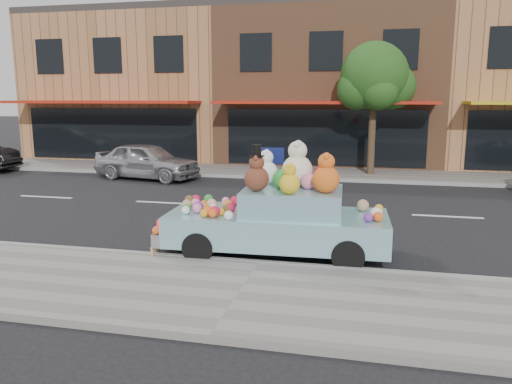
# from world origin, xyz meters

# --- Properties ---
(ground) EXTENTS (120.00, 120.00, 0.00)m
(ground) POSITION_xyz_m (0.00, 0.00, 0.00)
(ground) COLOR black
(ground) RESTS_ON ground
(near_sidewalk) EXTENTS (60.00, 3.00, 0.12)m
(near_sidewalk) POSITION_xyz_m (0.00, -6.50, 0.06)
(near_sidewalk) COLOR gray
(near_sidewalk) RESTS_ON ground
(far_sidewalk) EXTENTS (60.00, 3.00, 0.12)m
(far_sidewalk) POSITION_xyz_m (0.00, 6.50, 0.06)
(far_sidewalk) COLOR gray
(far_sidewalk) RESTS_ON ground
(near_kerb) EXTENTS (60.00, 0.12, 0.13)m
(near_kerb) POSITION_xyz_m (0.00, -5.00, 0.07)
(near_kerb) COLOR gray
(near_kerb) RESTS_ON ground
(far_kerb) EXTENTS (60.00, 0.12, 0.13)m
(far_kerb) POSITION_xyz_m (0.00, 5.00, 0.07)
(far_kerb) COLOR gray
(far_kerb) RESTS_ON ground
(storefront_left) EXTENTS (10.00, 9.80, 7.30)m
(storefront_left) POSITION_xyz_m (-10.00, 11.97, 3.64)
(storefront_left) COLOR #A97047
(storefront_left) RESTS_ON ground
(storefront_mid) EXTENTS (10.00, 9.80, 7.30)m
(storefront_mid) POSITION_xyz_m (0.00, 11.97, 3.64)
(storefront_mid) COLOR #915C3D
(storefront_mid) RESTS_ON ground
(street_tree) EXTENTS (3.00, 2.70, 5.22)m
(street_tree) POSITION_xyz_m (2.03, 6.55, 3.69)
(street_tree) COLOR #38281C
(street_tree) RESTS_ON ground
(car_silver) EXTENTS (4.37, 2.42, 1.41)m
(car_silver) POSITION_xyz_m (-6.40, 4.03, 0.70)
(car_silver) COLOR #ABABAF
(car_silver) RESTS_ON ground
(art_car) EXTENTS (4.55, 1.93, 2.26)m
(art_car) POSITION_xyz_m (0.22, -4.15, 0.81)
(art_car) COLOR black
(art_car) RESTS_ON ground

